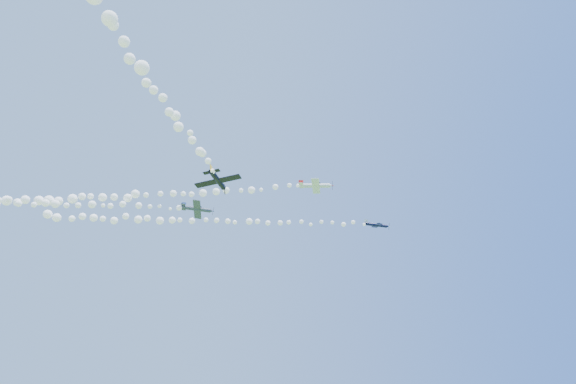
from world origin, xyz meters
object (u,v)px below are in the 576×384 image
object	(u,v)px
plane_white	(316,186)
plane_grey	(197,209)
plane_navy	(377,225)
plane_black	(218,180)

from	to	relation	value
plane_white	plane_grey	bearing A→B (deg)	173.36
plane_navy	plane_grey	xyz separation A→B (m)	(-41.67, -3.81, -3.20)
plane_white	plane_black	distance (m)	23.98
plane_white	plane_grey	xyz separation A→B (m)	(-21.69, 11.22, -2.63)
plane_grey	plane_black	bearing A→B (deg)	-76.81
plane_grey	plane_navy	bearing A→B (deg)	14.49
plane_navy	plane_grey	world-z (taller)	plane_navy
plane_white	plane_black	xyz separation A→B (m)	(-20.21, -10.37, -7.69)
plane_white	plane_grey	distance (m)	24.56
plane_black	plane_navy	bearing A→B (deg)	-30.75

